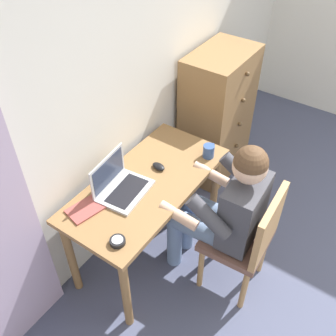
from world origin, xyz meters
TOP-DOWN VIEW (x-y plane):
  - wall_back at (0.00, 2.20)m, footprint 4.80×0.05m
  - desk at (-0.54, 1.84)m, footprint 1.21×0.58m
  - dresser at (0.59, 1.93)m, footprint 0.65×0.45m
  - chair at (-0.40, 1.14)m, footprint 0.44×0.42m
  - person_seated at (-0.41, 1.33)m, footprint 0.55×0.60m
  - laptop at (-0.70, 1.93)m, footprint 0.36×0.28m
  - computer_mouse at (-0.39, 1.85)m, footprint 0.08×0.11m
  - desk_clock at (-1.03, 1.68)m, footprint 0.09×0.09m
  - notebook_pad at (-0.95, 2.00)m, footprint 0.24×0.19m
  - coffee_mug at (-0.08, 1.64)m, footprint 0.12×0.08m

SIDE VIEW (x-z plane):
  - chair at x=-0.40m, z-range 0.06..0.95m
  - dresser at x=0.59m, z-range 0.00..1.18m
  - desk at x=-0.54m, z-range 0.25..0.99m
  - person_seated at x=-0.41m, z-range 0.08..1.29m
  - notebook_pad at x=-0.95m, z-range 0.74..0.75m
  - desk_clock at x=-1.03m, z-range 0.74..0.77m
  - computer_mouse at x=-0.39m, z-range 0.74..0.77m
  - coffee_mug at x=-0.08m, z-range 0.74..0.83m
  - laptop at x=-0.70m, z-range 0.67..0.91m
  - wall_back at x=0.00m, z-range 0.00..2.50m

